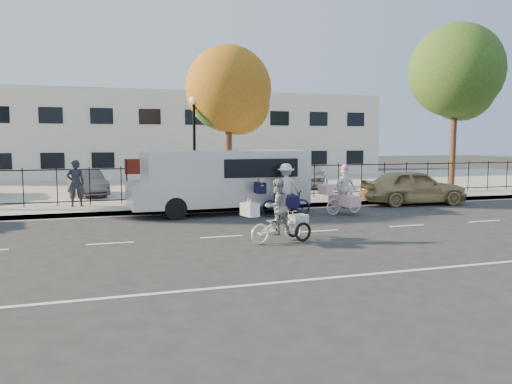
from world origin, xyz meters
name	(u,v)px	position (x,y,z in m)	size (l,w,h in m)	color
ground	(222,237)	(0.00, 0.00, 0.00)	(120.00, 120.00, 0.00)	#333334
road_markings	(222,237)	(0.00, 0.00, 0.01)	(60.00, 9.52, 0.01)	silver
curb	(190,210)	(0.00, 5.05, 0.07)	(60.00, 0.10, 0.15)	#A8A399
sidewalk	(186,206)	(0.00, 6.10, 0.07)	(60.00, 2.20, 0.15)	#A8A399
parking_lot	(160,186)	(0.00, 15.00, 0.07)	(60.00, 15.60, 0.15)	#A8A399
iron_fence	(181,183)	(0.00, 7.20, 0.90)	(58.00, 0.06, 1.50)	black
building	(144,136)	(0.00, 25.00, 3.00)	(34.00, 10.00, 6.00)	silver
lamppost	(194,130)	(0.50, 6.80, 3.11)	(0.36, 0.36, 4.33)	black
street_sign	(136,172)	(-1.85, 6.80, 1.42)	(0.85, 0.06, 1.80)	black
zebra_trike	(277,218)	(1.24, -1.13, 0.65)	(1.97, 1.11, 1.69)	white
unicorn_bike	(344,196)	(5.20, 2.79, 0.67)	(1.85, 1.31, 1.82)	#DFAABD
bull_bike	(285,195)	(3.01, 2.98, 0.75)	(2.02, 1.39, 1.87)	#101436
white_van	(222,179)	(1.11, 4.50, 1.27)	(6.59, 2.53, 2.30)	silver
gold_sedan	(413,187)	(9.31, 4.50, 0.74)	(1.74, 4.32, 1.47)	tan
pedestrian	(76,183)	(-4.10, 6.80, 1.05)	(0.65, 0.43, 1.79)	black
lot_car_c	(87,183)	(-3.77, 10.65, 0.73)	(1.23, 3.53, 1.16)	#4F5257
lot_car_d	(309,175)	(7.55, 11.33, 0.79)	(1.51, 3.74, 1.28)	#97989E
tree_mid	(231,93)	(2.21, 7.36, 4.65)	(3.64, 3.63, 6.65)	#442D1D
tree_east	(458,75)	(13.63, 7.36, 5.83)	(4.54, 4.54, 8.32)	#442D1D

